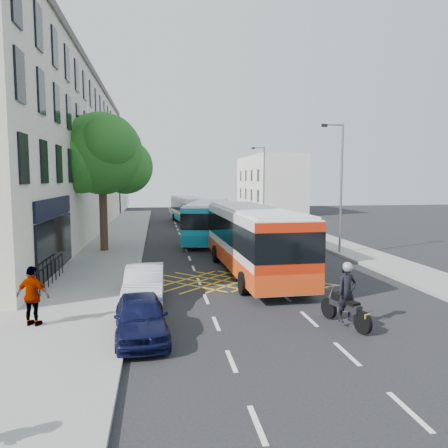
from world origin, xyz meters
name	(u,v)px	position (x,y,z in m)	size (l,w,h in m)	color
ground	(309,319)	(0.00, 0.00, 0.00)	(120.00, 120.00, 0.00)	black
pavement_left	(105,251)	(-8.50, 15.00, 0.07)	(5.00, 70.00, 0.15)	gray
pavement_right	(338,246)	(7.50, 15.00, 0.07)	(3.00, 70.00, 0.15)	gray
terrace_main	(48,155)	(-14.00, 24.49, 6.76)	(8.30, 45.00, 13.50)	beige
terrace_far	(98,177)	(-14.00, 55.00, 5.00)	(8.00, 20.00, 10.00)	silver
building_right	(269,184)	(11.00, 48.00, 4.00)	(6.00, 18.00, 8.00)	silver
street_tree	(102,155)	(-8.51, 14.97, 6.29)	(6.30, 5.70, 8.80)	#382619
lamp_near	(340,181)	(6.20, 12.00, 4.62)	(1.45, 0.15, 8.00)	slate
lamp_far	(263,180)	(6.20, 32.00, 4.62)	(1.45, 0.15, 8.00)	slate
railings	(48,274)	(-9.70, 5.30, 0.72)	(0.08, 5.60, 1.14)	black
bus_near	(252,239)	(-0.37, 7.40, 1.75)	(3.19, 11.91, 3.33)	silver
bus_mid	(208,220)	(-1.22, 19.14, 1.59)	(4.80, 11.04, 3.02)	silver
bus_far	(188,209)	(-1.81, 33.37, 1.47)	(3.31, 10.15, 2.80)	silver
motorbike	(346,296)	(0.92, -0.85, 0.99)	(0.90, 2.33, 2.11)	black
parked_car_blue	(141,317)	(-5.60, -0.92, 0.65)	(1.54, 3.82, 1.30)	black
parked_car_silver	(145,284)	(-5.60, 3.12, 0.69)	(1.46, 4.18, 1.38)	#B0B5B9
red_hatchback	(289,236)	(4.44, 16.73, 0.62)	(1.74, 4.28, 1.24)	#B8070B
distant_car_grey	(200,211)	(0.30, 40.87, 0.73)	(2.41, 5.22, 1.45)	#3E4046
distant_car_silver	(251,215)	(5.40, 34.25, 0.63)	(1.49, 3.69, 1.26)	#96999C
distant_car_dark	(238,210)	(5.50, 43.00, 0.58)	(1.23, 3.53, 1.16)	black
pedestrian_far	(33,296)	(-8.97, 0.29, 1.10)	(1.11, 0.46, 1.90)	gray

